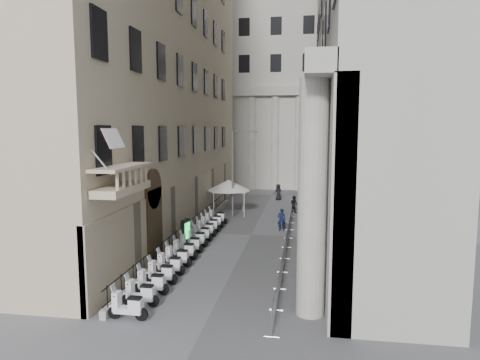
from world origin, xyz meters
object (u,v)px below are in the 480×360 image
(security_tent, at_px, (231,186))
(pedestrian_a, at_px, (281,220))
(scooter_0, at_px, (129,320))
(info_kiosk, at_px, (186,233))
(street_lamp, at_px, (235,166))
(pedestrian_b, at_px, (294,204))

(security_tent, relative_size, pedestrian_a, 2.23)
(scooter_0, height_order, pedestrian_a, pedestrian_a)
(info_kiosk, bearing_deg, street_lamp, 91.93)
(info_kiosk, distance_m, pedestrian_a, 8.27)
(scooter_0, distance_m, info_kiosk, 10.96)
(street_lamp, bearing_deg, scooter_0, -74.78)
(security_tent, distance_m, pedestrian_b, 6.27)
(pedestrian_b, bearing_deg, pedestrian_a, 122.64)
(scooter_0, distance_m, street_lamp, 21.67)
(pedestrian_b, bearing_deg, info_kiosk, 100.80)
(security_tent, height_order, street_lamp, street_lamp)
(street_lamp, xyz_separation_m, pedestrian_a, (4.40, -4.65, -3.69))
(info_kiosk, height_order, pedestrian_a, info_kiosk)
(pedestrian_a, relative_size, pedestrian_b, 1.11)
(scooter_0, relative_size, info_kiosk, 0.78)
(street_lamp, height_order, pedestrian_a, street_lamp)
(scooter_0, height_order, pedestrian_b, pedestrian_b)
(pedestrian_b, bearing_deg, security_tent, 56.44)
(street_lamp, bearing_deg, security_tent, 137.96)
(security_tent, height_order, pedestrian_b, security_tent)
(pedestrian_a, bearing_deg, scooter_0, 64.58)
(security_tent, bearing_deg, scooter_0, -91.26)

